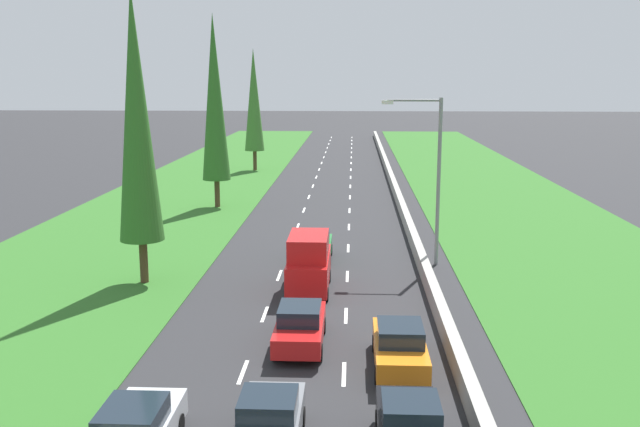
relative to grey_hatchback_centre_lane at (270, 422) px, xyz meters
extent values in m
plane|color=#28282B|center=(0.21, 44.06, -0.84)|extent=(300.00, 300.00, 0.00)
cube|color=#2D6623|center=(-12.44, 44.06, -0.82)|extent=(14.00, 140.00, 0.04)
cube|color=#2D6623|center=(14.56, 44.06, -0.82)|extent=(14.00, 140.00, 0.04)
cube|color=#9E9B93|center=(5.91, 44.06, -0.41)|extent=(0.44, 120.00, 0.85)
cube|color=white|center=(-1.54, 5.06, -0.83)|extent=(0.14, 2.00, 0.01)
cube|color=white|center=(-1.54, 11.06, -0.83)|extent=(0.14, 2.00, 0.01)
cube|color=white|center=(-1.54, 17.06, -0.83)|extent=(0.14, 2.00, 0.01)
cube|color=white|center=(-1.54, 23.06, -0.83)|extent=(0.14, 2.00, 0.01)
cube|color=white|center=(-1.54, 29.06, -0.83)|extent=(0.14, 2.00, 0.01)
cube|color=white|center=(-1.54, 35.06, -0.83)|extent=(0.14, 2.00, 0.01)
cube|color=white|center=(-1.54, 41.06, -0.83)|extent=(0.14, 2.00, 0.01)
cube|color=white|center=(-1.54, 47.06, -0.83)|extent=(0.14, 2.00, 0.01)
cube|color=white|center=(-1.54, 53.06, -0.83)|extent=(0.14, 2.00, 0.01)
cube|color=white|center=(-1.54, 59.06, -0.83)|extent=(0.14, 2.00, 0.01)
cube|color=white|center=(-1.54, 65.06, -0.83)|extent=(0.14, 2.00, 0.01)
cube|color=white|center=(-1.54, 71.06, -0.83)|extent=(0.14, 2.00, 0.01)
cube|color=white|center=(-1.54, 77.06, -0.83)|extent=(0.14, 2.00, 0.01)
cube|color=white|center=(-1.54, 83.06, -0.83)|extent=(0.14, 2.00, 0.01)
cube|color=white|center=(-1.54, 89.06, -0.83)|extent=(0.14, 2.00, 0.01)
cube|color=white|center=(-1.54, 95.06, -0.83)|extent=(0.14, 2.00, 0.01)
cube|color=white|center=(-1.54, 101.06, -0.83)|extent=(0.14, 2.00, 0.01)
cube|color=white|center=(1.96, 5.06, -0.83)|extent=(0.14, 2.00, 0.01)
cube|color=white|center=(1.96, 11.06, -0.83)|extent=(0.14, 2.00, 0.01)
cube|color=white|center=(1.96, 17.06, -0.83)|extent=(0.14, 2.00, 0.01)
cube|color=white|center=(1.96, 23.06, -0.83)|extent=(0.14, 2.00, 0.01)
cube|color=white|center=(1.96, 29.06, -0.83)|extent=(0.14, 2.00, 0.01)
cube|color=white|center=(1.96, 35.06, -0.83)|extent=(0.14, 2.00, 0.01)
cube|color=white|center=(1.96, 41.06, -0.83)|extent=(0.14, 2.00, 0.01)
cube|color=white|center=(1.96, 47.06, -0.83)|extent=(0.14, 2.00, 0.01)
cube|color=white|center=(1.96, 53.06, -0.83)|extent=(0.14, 2.00, 0.01)
cube|color=white|center=(1.96, 59.06, -0.83)|extent=(0.14, 2.00, 0.01)
cube|color=white|center=(1.96, 65.06, -0.83)|extent=(0.14, 2.00, 0.01)
cube|color=white|center=(1.96, 71.06, -0.83)|extent=(0.14, 2.00, 0.01)
cube|color=white|center=(1.96, 77.06, -0.83)|extent=(0.14, 2.00, 0.01)
cube|color=white|center=(1.96, 83.06, -0.83)|extent=(0.14, 2.00, 0.01)
cube|color=white|center=(1.96, 89.06, -0.83)|extent=(0.14, 2.00, 0.01)
cube|color=white|center=(1.96, 95.06, -0.83)|extent=(0.14, 2.00, 0.01)
cube|color=white|center=(1.96, 101.06, -0.83)|extent=(0.14, 2.00, 0.01)
cube|color=slate|center=(0.00, 0.07, -0.14)|extent=(1.68, 3.90, 0.76)
cube|color=#19232D|center=(0.00, -0.23, 0.56)|extent=(1.52, 1.60, 0.64)
cylinder|color=black|center=(-0.76, 1.28, -0.52)|extent=(0.22, 0.64, 0.64)
cylinder|color=black|center=(0.76, 1.28, -0.52)|extent=(0.22, 0.64, 0.64)
cube|color=red|center=(0.26, 7.60, -0.16)|extent=(1.76, 4.50, 0.72)
cube|color=#19232D|center=(0.26, 7.45, 0.50)|extent=(1.56, 1.90, 0.60)
cylinder|color=black|center=(-0.54, 9.00, -0.52)|extent=(0.22, 0.64, 0.64)
cylinder|color=black|center=(1.06, 9.00, -0.52)|extent=(0.22, 0.64, 0.64)
cylinder|color=black|center=(-0.54, 6.21, -0.52)|extent=(0.22, 0.64, 0.64)
cylinder|color=black|center=(1.06, 6.21, -0.52)|extent=(0.22, 0.64, 0.64)
cube|color=red|center=(0.16, 14.56, 0.18)|extent=(1.90, 4.90, 1.40)
cube|color=red|center=(0.16, 14.26, 1.43)|extent=(1.80, 3.10, 1.10)
cylinder|color=black|center=(-0.71, 16.08, -0.52)|extent=(0.22, 0.64, 0.64)
cylinder|color=black|center=(1.03, 16.08, -0.52)|extent=(0.22, 0.64, 0.64)
cylinder|color=black|center=(-0.71, 13.04, -0.52)|extent=(0.22, 0.64, 0.64)
cylinder|color=black|center=(1.03, 13.04, -0.52)|extent=(0.22, 0.64, 0.64)
cube|color=#19232D|center=(3.78, -0.34, 0.56)|extent=(1.52, 1.60, 0.64)
cylinder|color=black|center=(3.02, 1.17, -0.52)|extent=(0.22, 0.64, 0.64)
cylinder|color=black|center=(4.54, 1.17, -0.52)|extent=(0.22, 0.64, 0.64)
cube|color=#19232D|center=(-3.50, -0.87, 0.50)|extent=(1.56, 1.90, 0.60)
cylinder|color=black|center=(-4.30, 0.68, -0.52)|extent=(0.22, 0.64, 0.64)
cylinder|color=black|center=(-2.70, 0.68, -0.52)|extent=(0.22, 0.64, 0.64)
cube|color=orange|center=(3.89, 5.74, -0.16)|extent=(1.76, 4.50, 0.72)
cube|color=#19232D|center=(3.89, 5.59, 0.50)|extent=(1.56, 1.90, 0.60)
cylinder|color=black|center=(3.09, 7.13, -0.52)|extent=(0.22, 0.64, 0.64)
cylinder|color=black|center=(4.69, 7.13, -0.52)|extent=(0.22, 0.64, 0.64)
cylinder|color=black|center=(3.09, 4.34, -0.52)|extent=(0.22, 0.64, 0.64)
cylinder|color=black|center=(4.69, 4.34, -0.52)|extent=(0.22, 0.64, 0.64)
cube|color=#237A33|center=(0.18, 20.24, -0.14)|extent=(1.68, 3.90, 0.76)
cube|color=#19232D|center=(0.18, 19.94, 0.56)|extent=(1.52, 1.60, 0.64)
cylinder|color=black|center=(-0.58, 21.45, -0.52)|extent=(0.22, 0.64, 0.64)
cylinder|color=black|center=(0.94, 21.45, -0.52)|extent=(0.22, 0.64, 0.64)
cylinder|color=black|center=(-0.58, 19.03, -0.52)|extent=(0.22, 0.64, 0.64)
cylinder|color=black|center=(0.94, 19.03, -0.52)|extent=(0.22, 0.64, 0.64)
cylinder|color=#4C3823|center=(-8.10, 15.48, 0.26)|extent=(0.41, 0.41, 2.20)
cone|color=#2D6623|center=(-8.10, 15.48, 7.41)|extent=(2.16, 2.16, 12.09)
cylinder|color=#4C3823|center=(-8.41, 35.99, 0.26)|extent=(0.41, 0.41, 2.20)
cone|color=#2D6623|center=(-8.41, 35.99, 7.68)|extent=(2.17, 2.17, 12.63)
cylinder|color=#4C3823|center=(-8.51, 57.93, 0.26)|extent=(0.40, 0.40, 2.20)
cone|color=#3D752D|center=(-8.51, 57.93, 6.80)|extent=(2.13, 2.13, 10.88)
cylinder|color=gray|center=(6.77, 19.66, 3.66)|extent=(0.20, 0.20, 9.00)
cylinder|color=gray|center=(5.37, 19.66, 8.01)|extent=(2.80, 0.12, 0.12)
cube|color=silver|center=(3.97, 19.66, 7.91)|extent=(0.60, 0.28, 0.20)
camera|label=1|loc=(2.21, -17.44, 9.21)|focal=39.20mm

